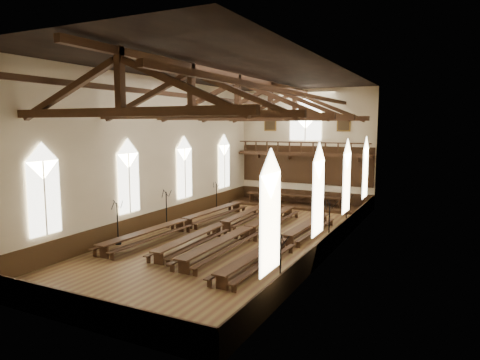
{
  "coord_description": "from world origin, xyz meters",
  "views": [
    {
      "loc": [
        11.69,
        -22.91,
        6.9
      ],
      "look_at": [
        -0.61,
        1.5,
        3.39
      ],
      "focal_mm": 32.0,
      "sensor_mm": 36.0,
      "label": 1
    }
  ],
  "objects_px": {
    "candelabrum_left_far": "(217,201)",
    "refectory_row_a": "(184,222)",
    "candelabrum_right_mid": "(329,233)",
    "high_table": "(294,196)",
    "candelabrum_left_near": "(118,231)",
    "candelabrum_right_near": "(280,275)",
    "candelabrum_right_far": "(346,219)",
    "refectory_row_c": "(248,230)",
    "dais": "(294,205)",
    "refectory_row_b": "(221,226)",
    "candelabrum_left_mid": "(167,216)",
    "refectory_row_d": "(285,240)"
  },
  "relations": [
    {
      "from": "refectory_row_d",
      "to": "refectory_row_b",
      "type": "bearing_deg",
      "value": 163.87
    },
    {
      "from": "candelabrum_left_mid",
      "to": "candelabrum_right_near",
      "type": "relative_size",
      "value": 1.03
    },
    {
      "from": "candelabrum_left_far",
      "to": "candelabrum_right_far",
      "type": "relative_size",
      "value": 0.94
    },
    {
      "from": "refectory_row_c",
      "to": "candelabrum_right_far",
      "type": "height_order",
      "value": "candelabrum_right_far"
    },
    {
      "from": "candelabrum_right_far",
      "to": "high_table",
      "type": "bearing_deg",
      "value": 132.16
    },
    {
      "from": "refectory_row_b",
      "to": "candelabrum_right_mid",
      "type": "height_order",
      "value": "candelabrum_right_mid"
    },
    {
      "from": "candelabrum_left_near",
      "to": "candelabrum_right_near",
      "type": "height_order",
      "value": "candelabrum_left_near"
    },
    {
      "from": "dais",
      "to": "high_table",
      "type": "distance_m",
      "value": 0.76
    },
    {
      "from": "refectory_row_d",
      "to": "high_table",
      "type": "relative_size",
      "value": 1.69
    },
    {
      "from": "candelabrum_left_far",
      "to": "refectory_row_a",
      "type": "bearing_deg",
      "value": -77.68
    },
    {
      "from": "candelabrum_left_near",
      "to": "candelabrum_left_mid",
      "type": "xyz_separation_m",
      "value": [
        0.0,
        4.7,
        -0.0
      ]
    },
    {
      "from": "candelabrum_right_near",
      "to": "high_table",
      "type": "bearing_deg",
      "value": 107.94
    },
    {
      "from": "refectory_row_d",
      "to": "high_table",
      "type": "bearing_deg",
      "value": 107.39
    },
    {
      "from": "refectory_row_a",
      "to": "candelabrum_right_mid",
      "type": "height_order",
      "value": "candelabrum_right_mid"
    },
    {
      "from": "candelabrum_left_near",
      "to": "candelabrum_right_near",
      "type": "relative_size",
      "value": 1.04
    },
    {
      "from": "candelabrum_right_near",
      "to": "candelabrum_right_far",
      "type": "relative_size",
      "value": 1.02
    },
    {
      "from": "candelabrum_right_near",
      "to": "candelabrum_right_far",
      "type": "height_order",
      "value": "candelabrum_right_near"
    },
    {
      "from": "candelabrum_left_near",
      "to": "candelabrum_right_far",
      "type": "height_order",
      "value": "candelabrum_left_near"
    },
    {
      "from": "refectory_row_a",
      "to": "high_table",
      "type": "bearing_deg",
      "value": 72.19
    },
    {
      "from": "refectory_row_d",
      "to": "candelabrum_right_far",
      "type": "relative_size",
      "value": 5.82
    },
    {
      "from": "candelabrum_left_near",
      "to": "refectory_row_b",
      "type": "bearing_deg",
      "value": 49.36
    },
    {
      "from": "high_table",
      "to": "candelabrum_right_mid",
      "type": "distance_m",
      "value": 12.41
    },
    {
      "from": "refectory_row_a",
      "to": "refectory_row_c",
      "type": "distance_m",
      "value": 4.73
    },
    {
      "from": "candelabrum_right_near",
      "to": "candelabrum_right_far",
      "type": "bearing_deg",
      "value": 90.0
    },
    {
      "from": "candelabrum_right_near",
      "to": "refectory_row_c",
      "type": "bearing_deg",
      "value": 124.39
    },
    {
      "from": "refectory_row_b",
      "to": "dais",
      "type": "bearing_deg",
      "value": 85.03
    },
    {
      "from": "candelabrum_left_near",
      "to": "candelabrum_left_far",
      "type": "xyz_separation_m",
      "value": [
        -0.0,
        11.51,
        -0.09
      ]
    },
    {
      "from": "candelabrum_left_far",
      "to": "refectory_row_c",
      "type": "bearing_deg",
      "value": -48.19
    },
    {
      "from": "refectory_row_a",
      "to": "candelabrum_right_far",
      "type": "xyz_separation_m",
      "value": [
        9.59,
        4.68,
        0.18
      ]
    },
    {
      "from": "refectory_row_d",
      "to": "candelabrum_left_mid",
      "type": "xyz_separation_m",
      "value": [
        -9.02,
        1.24,
        0.25
      ]
    },
    {
      "from": "refectory_row_b",
      "to": "candelabrum_left_near",
      "type": "height_order",
      "value": "candelabrum_left_near"
    },
    {
      "from": "high_table",
      "to": "candelabrum_right_mid",
      "type": "xyz_separation_m",
      "value": [
        5.97,
        -10.88,
        -0.04
      ]
    },
    {
      "from": "refectory_row_a",
      "to": "candelabrum_right_near",
      "type": "xyz_separation_m",
      "value": [
        9.59,
        -7.17,
        0.2
      ]
    },
    {
      "from": "refectory_row_c",
      "to": "dais",
      "type": "xyz_separation_m",
      "value": [
        -1.11,
        11.34,
        -0.47
      ]
    },
    {
      "from": "refectory_row_c",
      "to": "candelabrum_right_near",
      "type": "height_order",
      "value": "candelabrum_right_near"
    },
    {
      "from": "candelabrum_left_near",
      "to": "refectory_row_c",
      "type": "bearing_deg",
      "value": 35.98
    },
    {
      "from": "candelabrum_left_far",
      "to": "candelabrum_left_near",
      "type": "bearing_deg",
      "value": -90.0
    },
    {
      "from": "refectory_row_b",
      "to": "refectory_row_c",
      "type": "relative_size",
      "value": 0.97
    },
    {
      "from": "refectory_row_c",
      "to": "candelabrum_right_mid",
      "type": "height_order",
      "value": "candelabrum_right_mid"
    },
    {
      "from": "high_table",
      "to": "candelabrum_left_far",
      "type": "bearing_deg",
      "value": -139.63
    },
    {
      "from": "refectory_row_d",
      "to": "candelabrum_right_far",
      "type": "distance_m",
      "value": 6.18
    },
    {
      "from": "candelabrum_right_near",
      "to": "refectory_row_b",
      "type": "bearing_deg",
      "value": 132.98
    },
    {
      "from": "refectory_row_c",
      "to": "candelabrum_right_near",
      "type": "bearing_deg",
      "value": -55.61
    },
    {
      "from": "candelabrum_right_mid",
      "to": "candelabrum_right_far",
      "type": "bearing_deg",
      "value": 90.0
    },
    {
      "from": "refectory_row_b",
      "to": "candelabrum_left_far",
      "type": "height_order",
      "value": "candelabrum_left_far"
    },
    {
      "from": "dais",
      "to": "candelabrum_right_near",
      "type": "distance_m",
      "value": 19.39
    },
    {
      "from": "candelabrum_left_mid",
      "to": "candelabrum_right_near",
      "type": "xyz_separation_m",
      "value": [
        11.1,
        -7.27,
        -0.03
      ]
    },
    {
      "from": "candelabrum_left_near",
      "to": "candelabrum_right_mid",
      "type": "xyz_separation_m",
      "value": [
        11.1,
        4.99,
        0.03
      ]
    },
    {
      "from": "candelabrum_left_mid",
      "to": "candelabrum_left_far",
      "type": "height_order",
      "value": "candelabrum_left_mid"
    },
    {
      "from": "refectory_row_a",
      "to": "refectory_row_d",
      "type": "distance_m",
      "value": 7.59
    }
  ]
}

